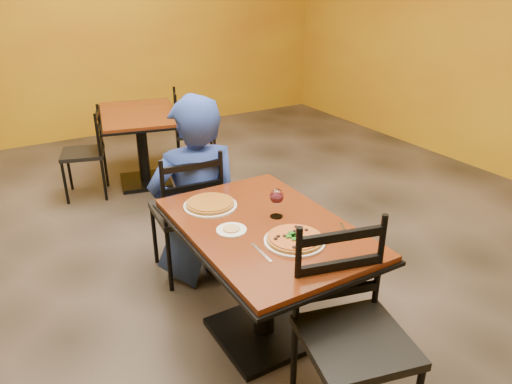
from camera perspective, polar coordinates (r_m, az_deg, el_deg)
floor at (r=3.33m, az=-3.63°, el=-11.79°), size 7.00×8.00×0.01m
wall_back at (r=6.53m, az=-21.24°, el=18.89°), size 7.00×0.01×3.00m
table_main at (r=2.65m, az=1.05°, el=-7.62°), size 0.83×1.23×0.75m
table_second at (r=4.90m, az=-13.65°, el=7.03°), size 0.96×1.24×0.75m
chair_main_near at (r=2.23m, az=11.89°, el=-17.25°), size 0.55×0.55×1.00m
chair_main_far at (r=3.34m, az=-8.40°, el=-2.31°), size 0.47×0.47×0.95m
chair_second_left at (r=4.82m, az=-20.08°, el=4.33°), size 0.48×0.48×0.85m
chair_second_right at (r=5.12m, az=-7.33°, el=7.11°), size 0.52×0.52×0.91m
diner at (r=3.22m, az=-7.24°, el=0.29°), size 0.70×0.52×1.31m
plate_main at (r=2.40m, az=4.66°, el=-5.88°), size 0.31×0.31×0.01m
pizza_main at (r=2.39m, az=4.67°, el=-5.55°), size 0.28×0.28×0.02m
plate_far at (r=2.76m, az=-5.51°, el=-1.64°), size 0.31×0.31×0.01m
pizza_far at (r=2.75m, az=-5.52°, el=-1.34°), size 0.28×0.28×0.02m
side_plate at (r=2.49m, az=-2.97°, el=-4.59°), size 0.16×0.16×0.01m
dip at (r=2.49m, az=-2.97°, el=-4.41°), size 0.09×0.09×0.01m
wine_glass at (r=2.60m, az=2.49°, el=-1.21°), size 0.08×0.08×0.18m
fork at (r=2.30m, az=0.66°, el=-7.28°), size 0.02×0.19×0.00m
knife at (r=2.53m, az=10.66°, el=-4.69°), size 0.10×0.20×0.00m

